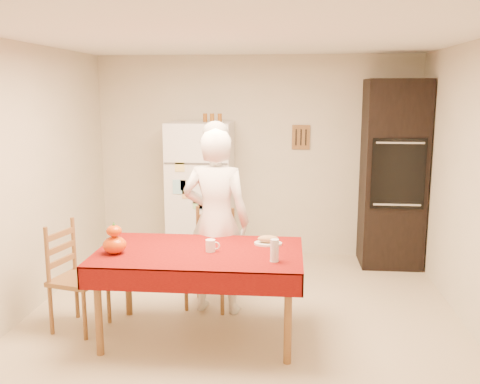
# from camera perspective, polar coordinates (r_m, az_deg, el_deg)

# --- Properties ---
(floor) EXTENTS (4.50, 4.50, 0.00)m
(floor) POSITION_cam_1_polar(r_m,az_deg,el_deg) (4.90, 0.02, -14.15)
(floor) COLOR beige
(floor) RESTS_ON ground
(room_shell) EXTENTS (4.02, 4.52, 2.51)m
(room_shell) POSITION_cam_1_polar(r_m,az_deg,el_deg) (4.47, 0.03, 5.07)
(room_shell) COLOR beige
(room_shell) RESTS_ON ground
(refrigerator) EXTENTS (0.75, 0.74, 1.70)m
(refrigerator) POSITION_cam_1_polar(r_m,az_deg,el_deg) (6.51, -4.16, -0.04)
(refrigerator) COLOR white
(refrigerator) RESTS_ON floor
(oven_cabinet) EXTENTS (0.70, 0.62, 2.20)m
(oven_cabinet) POSITION_cam_1_polar(r_m,az_deg,el_deg) (6.54, 15.99, 1.85)
(oven_cabinet) COLOR black
(oven_cabinet) RESTS_ON floor
(dining_table) EXTENTS (1.70, 1.00, 0.76)m
(dining_table) POSITION_cam_1_polar(r_m,az_deg,el_deg) (4.48, -4.35, -7.10)
(dining_table) COLOR brown
(dining_table) RESTS_ON floor
(chair_far) EXTENTS (0.49, 0.47, 0.95)m
(chair_far) POSITION_cam_1_polar(r_m,az_deg,el_deg) (5.23, -3.02, -6.59)
(chair_far) COLOR brown
(chair_far) RESTS_ON floor
(chair_left) EXTENTS (0.49, 0.50, 0.95)m
(chair_left) POSITION_cam_1_polar(r_m,az_deg,el_deg) (4.93, -17.44, -8.19)
(chair_left) COLOR brown
(chair_left) RESTS_ON floor
(seated_woman) EXTENTS (0.68, 0.50, 1.74)m
(seated_woman) POSITION_cam_1_polar(r_m,az_deg,el_deg) (4.97, -2.56, -3.15)
(seated_woman) COLOR white
(seated_woman) RESTS_ON floor
(coffee_mug) EXTENTS (0.08, 0.08, 0.10)m
(coffee_mug) POSITION_cam_1_polar(r_m,az_deg,el_deg) (4.42, -3.17, -5.74)
(coffee_mug) COLOR white
(coffee_mug) RESTS_ON dining_table
(pumpkin_lower) EXTENTS (0.19, 0.19, 0.14)m
(pumpkin_lower) POSITION_cam_1_polar(r_m,az_deg,el_deg) (4.47, -13.23, -5.51)
(pumpkin_lower) COLOR #D45105
(pumpkin_lower) RESTS_ON dining_table
(pumpkin_upper) EXTENTS (0.12, 0.12, 0.09)m
(pumpkin_upper) POSITION_cam_1_polar(r_m,az_deg,el_deg) (4.44, -13.29, -4.06)
(pumpkin_upper) COLOR #DF5205
(pumpkin_upper) RESTS_ON pumpkin_lower
(wine_glass) EXTENTS (0.07, 0.07, 0.18)m
(wine_glass) POSITION_cam_1_polar(r_m,az_deg,el_deg) (4.16, 3.70, -6.24)
(wine_glass) COLOR white
(wine_glass) RESTS_ON dining_table
(bread_plate) EXTENTS (0.24, 0.24, 0.02)m
(bread_plate) POSITION_cam_1_polar(r_m,az_deg,el_deg) (4.62, 3.02, -5.51)
(bread_plate) COLOR white
(bread_plate) RESTS_ON dining_table
(bread_loaf) EXTENTS (0.18, 0.10, 0.06)m
(bread_loaf) POSITION_cam_1_polar(r_m,az_deg,el_deg) (4.61, 3.03, -5.02)
(bread_loaf) COLOR #A67C51
(bread_loaf) RESTS_ON bread_plate
(spice_jar_left) EXTENTS (0.05, 0.05, 0.10)m
(spice_jar_left) POSITION_cam_1_polar(r_m,az_deg,el_deg) (6.45, -3.74, 7.92)
(spice_jar_left) COLOR brown
(spice_jar_left) RESTS_ON refrigerator
(spice_jar_mid) EXTENTS (0.05, 0.05, 0.10)m
(spice_jar_mid) POSITION_cam_1_polar(r_m,az_deg,el_deg) (6.43, -2.99, 7.93)
(spice_jar_mid) COLOR #8E5319
(spice_jar_mid) RESTS_ON refrigerator
(spice_jar_right) EXTENTS (0.05, 0.05, 0.10)m
(spice_jar_right) POSITION_cam_1_polar(r_m,az_deg,el_deg) (6.42, -2.17, 7.93)
(spice_jar_right) COLOR brown
(spice_jar_right) RESTS_ON refrigerator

